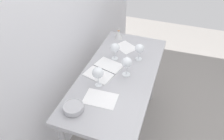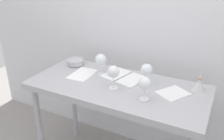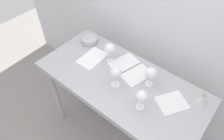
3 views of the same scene
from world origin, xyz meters
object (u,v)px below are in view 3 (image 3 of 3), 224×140
object	(u,v)px
wine_glass_near_right	(142,97)
tasting_sheet_upper	(92,58)
wine_glass_far_right	(151,73)
decanter_funnel	(202,99)
open_notebook	(130,69)
tasting_bowl	(89,40)
wine_glass_far_left	(110,49)
tasting_sheet_lower	(172,102)
wine_glass_near_center	(116,74)

from	to	relation	value
wine_glass_near_right	tasting_sheet_upper	world-z (taller)	wine_glass_near_right
wine_glass_far_right	decanter_funnel	size ratio (longest dim) A/B	1.23
open_notebook	tasting_bowl	size ratio (longest dim) A/B	2.43
wine_glass_far_left	tasting_sheet_lower	size ratio (longest dim) A/B	0.88
wine_glass_far_left	wine_glass_near_right	distance (m)	0.53
tasting_bowl	decanter_funnel	xyz separation A→B (m)	(1.11, 0.00, 0.02)
wine_glass_near_center	open_notebook	size ratio (longest dim) A/B	0.48
tasting_sheet_upper	tasting_bowl	world-z (taller)	tasting_bowl
wine_glass_near_center	wine_glass_far_left	xyz separation A→B (m)	(-0.22, 0.18, -0.00)
decanter_funnel	tasting_bowl	bearing A→B (deg)	-179.76
tasting_sheet_upper	tasting_bowl	xyz separation A→B (m)	(-0.17, 0.15, 0.03)
wine_glass_far_left	tasting_sheet_upper	size ratio (longest dim) A/B	0.71
open_notebook	tasting_sheet_lower	size ratio (longest dim) A/B	1.82
wine_glass_far_right	wine_glass_far_left	xyz separation A→B (m)	(-0.41, 0.01, 0.01)
wine_glass_far_right	tasting_sheet_upper	xyz separation A→B (m)	(-0.55, -0.07, -0.12)
wine_glass_far_right	wine_glass_far_left	world-z (taller)	wine_glass_far_left
wine_glass_far_right	open_notebook	distance (m)	0.24
wine_glass_far_right	wine_glass_near_right	bearing A→B (deg)	-73.11
wine_glass_far_right	decanter_funnel	xyz separation A→B (m)	(0.38, 0.09, -0.08)
wine_glass_near_right	tasting_sheet_upper	xyz separation A→B (m)	(-0.62, 0.16, -0.12)
tasting_bowl	tasting_sheet_upper	bearing A→B (deg)	-40.21
wine_glass_near_center	tasting_sheet_upper	xyz separation A→B (m)	(-0.36, 0.11, -0.13)
wine_glass_far_right	wine_glass_near_right	world-z (taller)	wine_glass_far_right
wine_glass_near_right	decanter_funnel	size ratio (longest dim) A/B	1.21
wine_glass_far_right	wine_glass_near_center	distance (m)	0.26
wine_glass_near_center	open_notebook	distance (m)	0.25
open_notebook	decanter_funnel	distance (m)	0.60
wine_glass_near_center	wine_glass_near_right	bearing A→B (deg)	-10.58
wine_glass_near_right	open_notebook	xyz separation A→B (m)	(-0.28, 0.26, -0.12)
wine_glass_near_right	tasting_bowl	world-z (taller)	wine_glass_near_right
wine_glass_near_center	wine_glass_near_right	xyz separation A→B (m)	(0.26, -0.05, -0.01)
wine_glass_near_right	decanter_funnel	bearing A→B (deg)	44.40
wine_glass_near_right	tasting_bowl	distance (m)	0.86
wine_glass_far_right	wine_glass_far_left	distance (m)	0.41
open_notebook	tasting_sheet_lower	bearing A→B (deg)	3.95
wine_glass_near_center	wine_glass_near_right	size ratio (longest dim) A/B	1.09
wine_glass_near_center	tasting_sheet_upper	bearing A→B (deg)	163.09
wine_glass_near_right	tasting_sheet_upper	bearing A→B (deg)	165.72
wine_glass_far_right	wine_glass_near_right	xyz separation A→B (m)	(0.07, -0.22, -0.00)
open_notebook	tasting_sheet_lower	world-z (taller)	open_notebook
wine_glass_near_right	tasting_bowl	xyz separation A→B (m)	(-0.79, 0.31, -0.09)
wine_glass_near_right	open_notebook	world-z (taller)	wine_glass_near_right
wine_glass_near_center	wine_glass_far_left	size ratio (longest dim) A/B	1.00
wine_glass_near_center	decanter_funnel	size ratio (longest dim) A/B	1.31
tasting_bowl	wine_glass_near_center	bearing A→B (deg)	-25.72
wine_glass_near_right	tasting_sheet_lower	size ratio (longest dim) A/B	0.81
wine_glass_near_center	open_notebook	world-z (taller)	wine_glass_near_center
wine_glass_far_left	tasting_bowl	world-z (taller)	wine_glass_far_left
wine_glass_far_right	tasting_bowl	size ratio (longest dim) A/B	1.10
wine_glass_far_left	open_notebook	size ratio (longest dim) A/B	0.48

